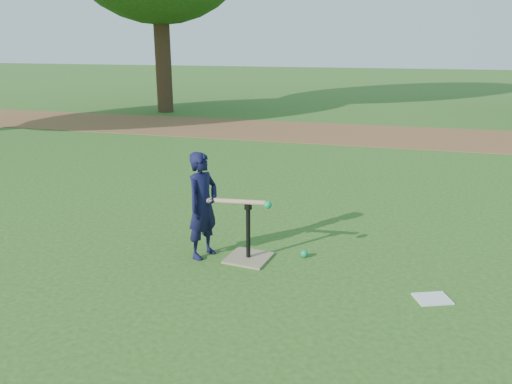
# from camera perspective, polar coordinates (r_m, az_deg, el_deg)

# --- Properties ---
(ground) EXTENTS (80.00, 80.00, 0.00)m
(ground) POSITION_cam_1_polar(r_m,az_deg,el_deg) (5.51, 1.46, -6.72)
(ground) COLOR #285116
(ground) RESTS_ON ground
(dirt_strip) EXTENTS (24.00, 3.00, 0.01)m
(dirt_strip) POSITION_cam_1_polar(r_m,az_deg,el_deg) (12.65, 9.92, 6.61)
(dirt_strip) COLOR brown
(dirt_strip) RESTS_ON ground
(child) EXTENTS (0.39, 0.48, 1.13)m
(child) POSITION_cam_1_polar(r_m,az_deg,el_deg) (5.21, -6.10, -1.54)
(child) COLOR black
(child) RESTS_ON ground
(wiffle_ball_ground) EXTENTS (0.08, 0.08, 0.08)m
(wiffle_ball_ground) POSITION_cam_1_polar(r_m,az_deg,el_deg) (5.36, 5.54, -7.04)
(wiffle_ball_ground) COLOR #0C8D4C
(wiffle_ball_ground) RESTS_ON ground
(clipboard) EXTENTS (0.37, 0.33, 0.01)m
(clipboard) POSITION_cam_1_polar(r_m,az_deg,el_deg) (4.80, 19.52, -11.42)
(clipboard) COLOR silver
(clipboard) RESTS_ON ground
(batting_tee) EXTENTS (0.48, 0.48, 0.61)m
(batting_tee) POSITION_cam_1_polar(r_m,az_deg,el_deg) (5.27, -0.89, -6.55)
(batting_tee) COLOR #8A7957
(batting_tee) RESTS_ON ground
(swing_action) EXTENTS (0.72, 0.16, 0.09)m
(swing_action) POSITION_cam_1_polar(r_m,az_deg,el_deg) (5.07, -1.88, -1.17)
(swing_action) COLOR tan
(swing_action) RESTS_ON ground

